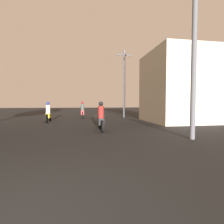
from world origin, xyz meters
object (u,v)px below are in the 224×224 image
object	(u,v)px
building_right_near	(176,87)
utility_pole_near	(195,29)
motorcycle_yellow	(48,114)
motorcycle_black	(101,119)
motorcycle_red	(82,111)
utility_pole_far	(124,83)

from	to	relation	value
building_right_near	utility_pole_near	world-z (taller)	utility_pole_near
building_right_near	utility_pole_near	xyz separation A→B (m)	(-2.90, -6.39, 1.67)
motorcycle_yellow	building_right_near	distance (m)	10.20
utility_pole_near	motorcycle_black	bearing A→B (deg)	139.22
motorcycle_black	motorcycle_red	bearing A→B (deg)	98.75
building_right_near	utility_pole_far	distance (m)	5.66
motorcycle_red	motorcycle_black	bearing A→B (deg)	-82.87
motorcycle_yellow	motorcycle_red	size ratio (longest dim) A/B	1.06
utility_pole_near	utility_pole_far	distance (m)	11.12
motorcycle_yellow	motorcycle_red	bearing A→B (deg)	51.09
motorcycle_yellow	motorcycle_black	bearing A→B (deg)	-52.76
motorcycle_black	motorcycle_yellow	world-z (taller)	motorcycle_yellow
motorcycle_black	motorcycle_red	distance (m)	8.08
utility_pole_far	motorcycle_yellow	bearing A→B (deg)	-154.38
motorcycle_black	utility_pole_near	size ratio (longest dim) A/B	0.25
motorcycle_red	building_right_near	world-z (taller)	building_right_near
motorcycle_black	building_right_near	bearing A→B (deg)	30.67
motorcycle_black	building_right_near	distance (m)	7.48
motorcycle_black	building_right_near	size ratio (longest dim) A/B	0.38
motorcycle_red	utility_pole_far	world-z (taller)	utility_pole_far
utility_pole_near	building_right_near	bearing A→B (deg)	65.60
motorcycle_black	utility_pole_far	xyz separation A→B (m)	(3.26, 8.16, 2.95)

